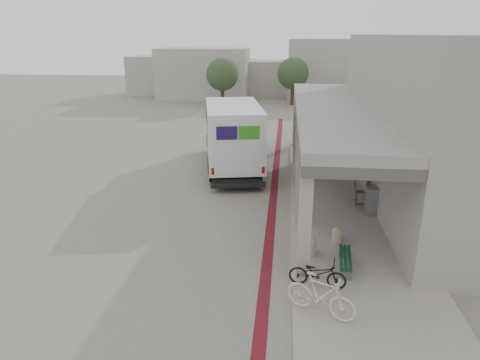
# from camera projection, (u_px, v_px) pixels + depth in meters

# --- Properties ---
(ground) EXTENTS (120.00, 120.00, 0.00)m
(ground) POSITION_uv_depth(u_px,v_px,m) (245.00, 225.00, 16.58)
(ground) COLOR slate
(ground) RESTS_ON ground
(bike_lane_stripe) EXTENTS (0.35, 40.00, 0.01)m
(bike_lane_stripe) POSITION_uv_depth(u_px,v_px,m) (272.00, 207.00, 18.36)
(bike_lane_stripe) COLOR maroon
(bike_lane_stripe) RESTS_ON ground
(sidewalk) EXTENTS (4.40, 28.00, 0.12)m
(sidewalk) POSITION_uv_depth(u_px,v_px,m) (350.00, 229.00, 16.15)
(sidewalk) COLOR gray
(sidewalk) RESTS_ON ground
(transit_building) EXTENTS (7.60, 17.00, 7.00)m
(transit_building) POSITION_uv_depth(u_px,v_px,m) (407.00, 120.00, 19.01)
(transit_building) COLOR gray
(transit_building) RESTS_ON ground
(distant_backdrop) EXTENTS (28.00, 10.00, 6.50)m
(distant_backdrop) POSITION_uv_depth(u_px,v_px,m) (251.00, 73.00, 49.74)
(distant_backdrop) COLOR gray
(distant_backdrop) RESTS_ON ground
(tree_left) EXTENTS (3.20, 3.20, 4.80)m
(tree_left) POSITION_uv_depth(u_px,v_px,m) (222.00, 75.00, 42.39)
(tree_left) COLOR #38281C
(tree_left) RESTS_ON ground
(tree_mid) EXTENTS (3.20, 3.20, 4.80)m
(tree_mid) POSITION_uv_depth(u_px,v_px,m) (293.00, 74.00, 43.55)
(tree_mid) COLOR #38281C
(tree_mid) RESTS_ON ground
(tree_right) EXTENTS (3.20, 3.20, 4.80)m
(tree_right) POSITION_uv_depth(u_px,v_px,m) (375.00, 75.00, 41.80)
(tree_right) COLOR #38281C
(tree_right) RESTS_ON ground
(fedex_truck) EXTENTS (4.12, 8.82, 3.62)m
(fedex_truck) POSITION_uv_depth(u_px,v_px,m) (232.00, 133.00, 23.16)
(fedex_truck) COLOR black
(fedex_truck) RESTS_ON ground
(bench) EXTENTS (0.52, 1.68, 0.39)m
(bench) POSITION_uv_depth(u_px,v_px,m) (345.00, 260.00, 13.24)
(bench) COLOR slate
(bench) RESTS_ON sidewalk
(bollard_near) EXTENTS (0.44, 0.44, 0.65)m
(bollard_near) POSITION_uv_depth(u_px,v_px,m) (310.00, 245.00, 14.07)
(bollard_near) COLOR #A08D7A
(bollard_near) RESTS_ON sidewalk
(bollard_far) EXTENTS (0.37, 0.37, 0.55)m
(bollard_far) POSITION_uv_depth(u_px,v_px,m) (337.00, 234.00, 14.95)
(bollard_far) COLOR gray
(bollard_far) RESTS_ON sidewalk
(utility_cabinet) EXTENTS (0.54, 0.70, 1.13)m
(utility_cabinet) POSITION_uv_depth(u_px,v_px,m) (372.00, 200.00, 17.24)
(utility_cabinet) COLOR gray
(utility_cabinet) RESTS_ON sidewalk
(bicycle_black) EXTENTS (1.71, 0.81, 0.86)m
(bicycle_black) POSITION_uv_depth(u_px,v_px,m) (317.00, 273.00, 12.22)
(bicycle_black) COLOR black
(bicycle_black) RESTS_ON sidewalk
(bicycle_cream) EXTENTS (1.94, 1.33, 1.14)m
(bicycle_cream) POSITION_uv_depth(u_px,v_px,m) (321.00, 295.00, 10.96)
(bicycle_cream) COLOR beige
(bicycle_cream) RESTS_ON sidewalk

